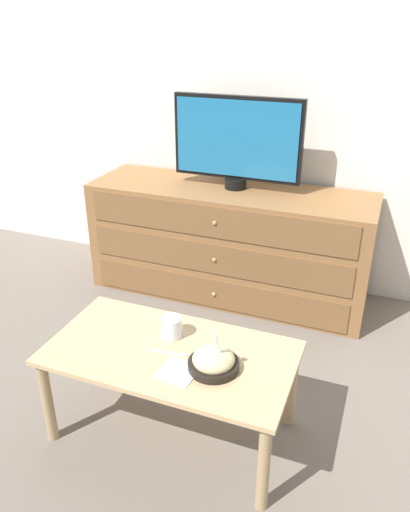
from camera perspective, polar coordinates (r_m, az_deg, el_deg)
The scene contains 9 objects.
ground_plane at distance 3.46m, azimuth 3.20°, elevation -1.58°, with size 12.00×12.00×0.00m, color #70665B.
wall_back at distance 3.10m, azimuth 3.98°, elevation 20.41°, with size 12.00×0.05×2.60m.
dresser at distance 3.05m, azimuth 2.75°, elevation 1.57°, with size 1.68×0.52×0.68m.
tv at distance 2.88m, azimuth 3.67°, elevation 13.01°, with size 0.75×0.13×0.52m.
coffee_table at distance 2.03m, azimuth -3.95°, elevation -12.07°, with size 0.97×0.52×0.41m.
takeout_bowl at distance 1.88m, azimuth 0.98°, elevation -11.91°, with size 0.19×0.19×0.19m.
drink_cup at distance 2.05m, azimuth -3.82°, elevation -8.22°, with size 0.09×0.09×0.09m.
napkin at distance 1.89m, azimuth -3.09°, elevation -13.08°, with size 0.15×0.15×0.00m.
knife at distance 1.98m, azimuth -4.45°, elevation -10.92°, with size 0.17×0.03×0.01m.
Camera 1 is at (0.93, -2.92, 1.61)m, focal length 35.00 mm.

